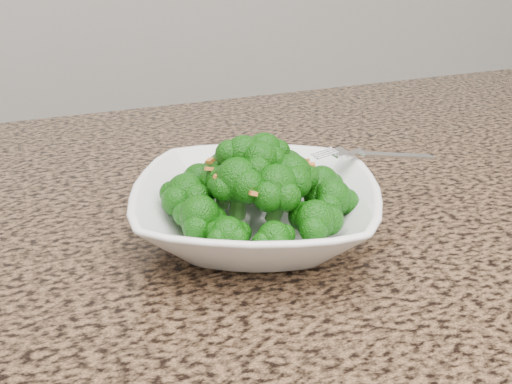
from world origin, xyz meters
name	(u,v)px	position (x,y,z in m)	size (l,w,h in m)	color
granite_counter	(194,282)	(0.00, 0.30, 0.89)	(1.64, 1.04, 0.03)	brown
bowl	(256,211)	(0.07, 0.33, 0.93)	(0.24, 0.24, 0.06)	white
broccoli_pile	(256,149)	(0.07, 0.33, 0.99)	(0.21, 0.21, 0.07)	#12580A
garlic_topping	(256,109)	(0.07, 0.33, 1.03)	(0.13, 0.13, 0.01)	orange
fork	(357,153)	(0.20, 0.36, 0.96)	(0.17, 0.03, 0.01)	silver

